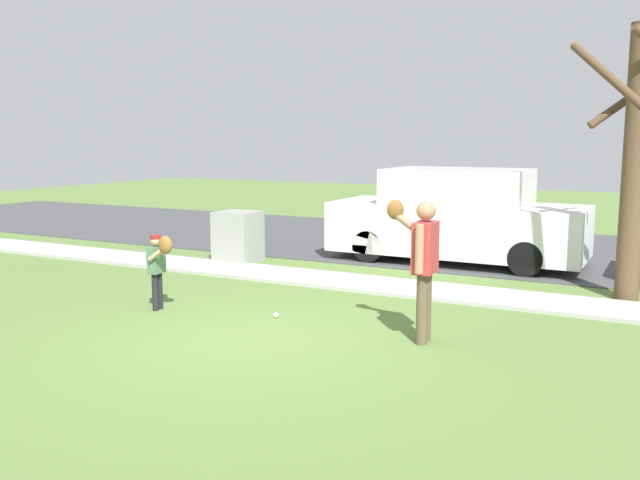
{
  "coord_description": "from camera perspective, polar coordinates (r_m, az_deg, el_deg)",
  "views": [
    {
      "loc": [
        4.61,
        -6.92,
        2.5
      ],
      "look_at": [
        -0.04,
        1.97,
        1.0
      ],
      "focal_mm": 38.34,
      "sensor_mm": 36.0,
      "label": 1
    }
  ],
  "objects": [
    {
      "name": "person_child",
      "position": [
        10.16,
        -13.32,
        -1.72
      ],
      "size": [
        0.5,
        0.42,
        1.14
      ],
      "rotation": [
        0.0,
        0.0,
        0.06
      ],
      "color": "black",
      "rests_on": "ground"
    },
    {
      "name": "utility_cabinet",
      "position": [
        13.98,
        -6.86,
        0.27
      ],
      "size": [
        0.81,
        0.76,
        1.03
      ],
      "primitive_type": "cube",
      "color": "gray",
      "rests_on": "ground"
    },
    {
      "name": "parked_van_white",
      "position": [
        14.03,
        11.35,
        1.8
      ],
      "size": [
        5.0,
        1.95,
        1.88
      ],
      "rotation": [
        0.0,
        0.0,
        3.14
      ],
      "color": "silver",
      "rests_on": "road_surface"
    },
    {
      "name": "street_tree_near",
      "position": [
        11.47,
        24.85,
        6.52
      ],
      "size": [
        1.84,
        1.88,
        4.2
      ],
      "color": "brown",
      "rests_on": "ground"
    },
    {
      "name": "ground_plane",
      "position": [
        11.66,
        3.65,
        -3.89
      ],
      "size": [
        48.0,
        48.0,
        0.0
      ],
      "primitive_type": "plane",
      "color": "#567538"
    },
    {
      "name": "sidewalk_strip",
      "position": [
        11.75,
        3.85,
        -3.66
      ],
      "size": [
        36.0,
        1.2,
        0.06
      ],
      "primitive_type": "cube",
      "color": "#A3A39E",
      "rests_on": "ground"
    },
    {
      "name": "road_surface",
      "position": [
        16.38,
        10.92,
        -0.4
      ],
      "size": [
        36.0,
        6.8,
        0.02
      ],
      "primitive_type": "cube",
      "color": "#424244",
      "rests_on": "ground"
    },
    {
      "name": "baseball",
      "position": [
        9.66,
        -3.7,
        -6.28
      ],
      "size": [
        0.07,
        0.07,
        0.07
      ],
      "primitive_type": "sphere",
      "color": "white",
      "rests_on": "ground"
    },
    {
      "name": "person_adult",
      "position": [
        8.4,
        8.51,
        -1.34
      ],
      "size": [
        0.73,
        0.63,
        1.76
      ],
      "rotation": [
        0.0,
        0.0,
        -3.08
      ],
      "color": "brown",
      "rests_on": "ground"
    }
  ]
}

